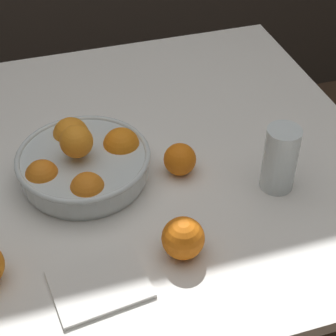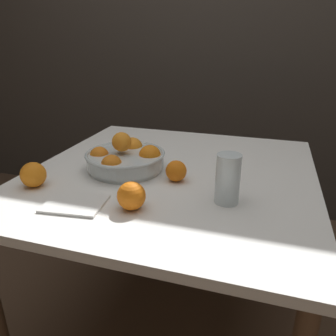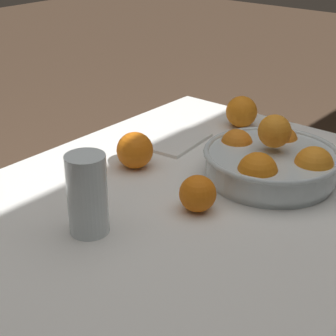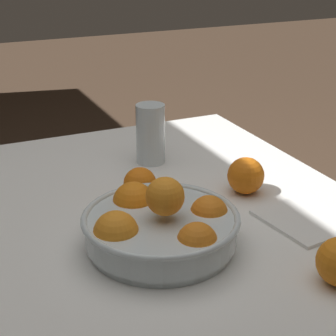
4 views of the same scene
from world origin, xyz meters
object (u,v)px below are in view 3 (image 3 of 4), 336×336
at_px(juice_glass, 88,199).
at_px(orange_loose_near_bowl, 135,150).
at_px(fruit_bowl, 272,161).
at_px(orange_loose_aside, 198,194).
at_px(orange_loose_front, 242,112).

bearing_deg(juice_glass, orange_loose_near_bowl, -154.32).
relative_size(fruit_bowl, orange_loose_aside, 4.02).
height_order(orange_loose_front, orange_loose_aside, orange_loose_front).
height_order(fruit_bowl, orange_loose_aside, fruit_bowl).
bearing_deg(juice_glass, orange_loose_front, -172.85).
height_order(fruit_bowl, orange_loose_front, fruit_bowl).
relative_size(juice_glass, orange_loose_front, 1.82).
distance_m(orange_loose_near_bowl, orange_loose_aside, 0.24).
distance_m(orange_loose_near_bowl, orange_loose_front, 0.37).
xyz_separation_m(orange_loose_front, orange_loose_aside, (0.43, 0.18, -0.01)).
bearing_deg(orange_loose_front, orange_loose_near_bowl, -6.88).
bearing_deg(fruit_bowl, orange_loose_aside, -11.64).
xyz_separation_m(juice_glass, orange_loose_near_bowl, (-0.25, -0.12, -0.03)).
distance_m(fruit_bowl, orange_loose_aside, 0.21).
relative_size(orange_loose_near_bowl, orange_loose_front, 0.99).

